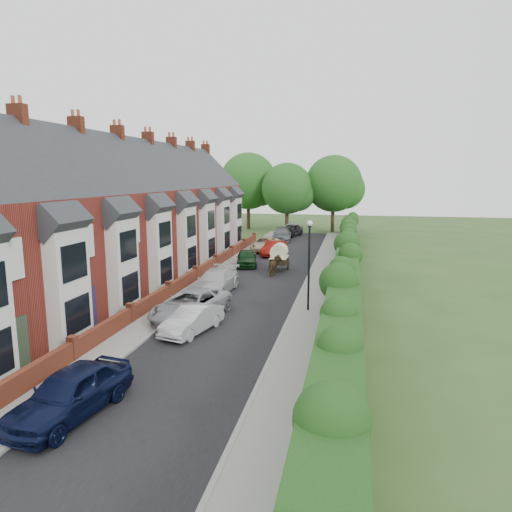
% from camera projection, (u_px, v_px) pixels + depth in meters
% --- Properties ---
extents(ground, '(140.00, 140.00, 0.00)m').
position_uv_depth(ground, '(231.00, 331.00, 22.47)').
color(ground, '#2D4C1E').
rests_on(ground, ground).
extents(road, '(6.00, 58.00, 0.02)m').
position_uv_depth(road, '(264.00, 281.00, 33.17)').
color(road, black).
rests_on(road, ground).
extents(pavement_hedge_side, '(2.20, 58.00, 0.12)m').
position_uv_depth(pavement_hedge_side, '(320.00, 283.00, 32.32)').
color(pavement_hedge_side, gray).
rests_on(pavement_hedge_side, ground).
extents(pavement_house_side, '(1.70, 58.00, 0.12)m').
position_uv_depth(pavement_house_side, '(213.00, 278.00, 33.95)').
color(pavement_house_side, gray).
rests_on(pavement_house_side, ground).
extents(kerb_hedge_side, '(0.18, 58.00, 0.13)m').
position_uv_depth(kerb_hedge_side, '(306.00, 282.00, 32.53)').
color(kerb_hedge_side, gray).
rests_on(kerb_hedge_side, ground).
extents(kerb_house_side, '(0.18, 58.00, 0.13)m').
position_uv_depth(kerb_house_side, '(223.00, 278.00, 33.78)').
color(kerb_house_side, gray).
rests_on(kerb_house_side, ground).
extents(hedge, '(2.10, 58.00, 2.85)m').
position_uv_depth(hedge, '(347.00, 262.00, 31.68)').
color(hedge, '#183C13').
rests_on(hedge, ground).
extents(terrace_row, '(9.05, 40.50, 11.50)m').
position_uv_depth(terrace_row, '(123.00, 218.00, 33.54)').
color(terrace_row, maroon).
rests_on(terrace_row, ground).
extents(garden_wall_row, '(0.35, 40.35, 1.10)m').
position_uv_depth(garden_wall_row, '(196.00, 275.00, 33.12)').
color(garden_wall_row, maroon).
rests_on(garden_wall_row, ground).
extents(lamppost, '(0.32, 0.32, 5.16)m').
position_uv_depth(lamppost, '(309.00, 254.00, 25.06)').
color(lamppost, black).
rests_on(lamppost, ground).
extents(tree_far_left, '(7.14, 6.80, 9.29)m').
position_uv_depth(tree_far_left, '(290.00, 190.00, 60.63)').
color(tree_far_left, '#332316').
rests_on(tree_far_left, ground).
extents(tree_far_right, '(7.98, 7.60, 10.31)m').
position_uv_depth(tree_far_right, '(337.00, 185.00, 61.22)').
color(tree_far_right, '#332316').
rests_on(tree_far_right, ground).
extents(tree_far_back, '(8.40, 8.00, 10.82)m').
position_uv_depth(tree_far_back, '(251.00, 183.00, 64.58)').
color(tree_far_back, '#332316').
rests_on(tree_far_back, ground).
extents(car_navy, '(2.51, 4.81, 1.56)m').
position_uv_depth(car_navy, '(71.00, 393.00, 14.40)').
color(car_navy, black).
rests_on(car_navy, ground).
extents(car_silver_a, '(2.27, 4.16, 1.30)m').
position_uv_depth(car_silver_a, '(192.00, 320.00, 22.15)').
color(car_silver_a, silver).
rests_on(car_silver_a, ground).
extents(car_silver_b, '(3.59, 5.85, 1.51)m').
position_uv_depth(car_silver_b, '(191.00, 305.00, 24.31)').
color(car_silver_b, '#A2A6A9').
rests_on(car_silver_b, ground).
extents(car_white, '(2.25, 5.24, 1.50)m').
position_uv_depth(car_white, '(216.00, 282.00, 29.68)').
color(car_white, '#BDBDBD').
rests_on(car_white, ground).
extents(car_green, '(2.55, 4.33, 1.38)m').
position_uv_depth(car_green, '(247.00, 258.00, 38.57)').
color(car_green, black).
rests_on(car_green, ground).
extents(car_red, '(2.08, 4.45, 1.41)m').
position_uv_depth(car_red, '(274.00, 248.00, 43.68)').
color(car_red, maroon).
rests_on(car_red, ground).
extents(car_beige, '(2.47, 5.04, 1.38)m').
position_uv_depth(car_beige, '(265.00, 244.00, 46.53)').
color(car_beige, beige).
rests_on(car_beige, ground).
extents(car_grey, '(2.58, 5.26, 1.47)m').
position_uv_depth(car_grey, '(282.00, 235.00, 53.60)').
color(car_grey, slate).
rests_on(car_grey, ground).
extents(car_black, '(2.98, 4.93, 1.57)m').
position_uv_depth(car_black, '(291.00, 230.00, 57.51)').
color(car_black, black).
rests_on(car_black, ground).
extents(horse, '(0.86, 1.83, 1.53)m').
position_uv_depth(horse, '(275.00, 266.00, 34.74)').
color(horse, '#453319').
rests_on(horse, ground).
extents(horse_cart, '(1.39, 3.08, 2.22)m').
position_uv_depth(horse_cart, '(279.00, 255.00, 36.53)').
color(horse_cart, black).
rests_on(horse_cart, ground).
extents(car_extra_far, '(2.63, 5.21, 1.45)m').
position_uv_depth(car_extra_far, '(291.00, 229.00, 58.91)').
color(car_extra_far, '#B7B5BA').
rests_on(car_extra_far, ground).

